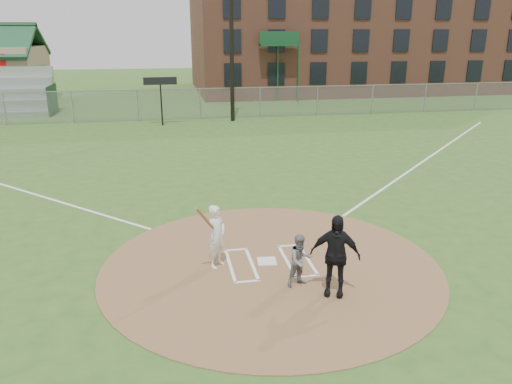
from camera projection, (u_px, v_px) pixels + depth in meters
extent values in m
plane|color=#32581E|center=(271.00, 266.00, 12.45)|extent=(140.00, 140.00, 0.00)
cylinder|color=olive|center=(271.00, 265.00, 12.45)|extent=(8.40, 8.40, 0.02)
cube|color=white|center=(267.00, 261.00, 12.61)|extent=(0.52, 0.52, 0.03)
cube|color=white|center=(424.00, 161.00, 22.44)|extent=(17.04, 17.04, 0.01)
imported|color=slate|center=(300.00, 260.00, 11.30)|extent=(0.71, 0.62, 1.23)
imported|color=black|center=(335.00, 255.00, 10.81)|extent=(1.18, 0.85, 1.86)
cube|color=white|center=(230.00, 265.00, 12.41)|extent=(0.08, 1.80, 0.01)
cube|color=white|center=(252.00, 264.00, 12.51)|extent=(0.08, 1.80, 0.01)
cube|color=white|center=(236.00, 250.00, 13.30)|extent=(0.62, 0.08, 0.01)
cube|color=white|center=(247.00, 281.00, 11.62)|extent=(0.62, 0.08, 0.01)
cube|color=white|center=(308.00, 259.00, 12.76)|extent=(0.08, 1.80, 0.01)
cube|color=white|center=(287.00, 261.00, 12.66)|extent=(0.08, 1.80, 0.01)
cube|color=white|center=(288.00, 246.00, 13.55)|extent=(0.62, 0.08, 0.01)
cube|color=white|center=(307.00, 276.00, 11.87)|extent=(0.62, 0.08, 0.01)
imported|color=white|center=(217.00, 236.00, 12.17)|extent=(0.67, 0.68, 1.58)
cylinder|color=brown|center=(205.00, 218.00, 11.54)|extent=(0.47, 0.47, 0.70)
cube|color=slate|center=(200.00, 104.00, 32.72)|extent=(56.00, 0.03, 2.00)
cube|color=gray|center=(200.00, 89.00, 32.41)|extent=(56.00, 0.06, 0.06)
cube|color=gray|center=(200.00, 104.00, 32.72)|extent=(56.08, 0.08, 2.00)
cube|color=#194728|center=(53.00, 99.00, 34.90)|extent=(0.08, 3.20, 2.00)
cube|color=brown|center=(350.00, 10.00, 48.46)|extent=(30.00, 16.00, 15.00)
cube|color=black|center=(384.00, 7.00, 40.94)|extent=(26.60, 0.10, 12.20)
cube|color=#194728|center=(279.00, 45.00, 39.72)|extent=(3.20, 1.00, 0.15)
cube|color=#194728|center=(278.00, 73.00, 40.88)|extent=(0.12, 0.12, 4.50)
cube|color=#194728|center=(298.00, 74.00, 40.26)|extent=(0.12, 0.12, 4.50)
cube|color=#194728|center=(280.00, 38.00, 39.55)|extent=(3.20, 0.08, 1.00)
cylinder|color=black|center=(231.00, 24.00, 30.59)|extent=(0.26, 0.26, 12.00)
cylinder|color=black|center=(161.00, 104.00, 30.51)|extent=(0.10, 0.10, 2.60)
cube|color=black|center=(160.00, 81.00, 30.07)|extent=(2.00, 0.10, 0.45)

